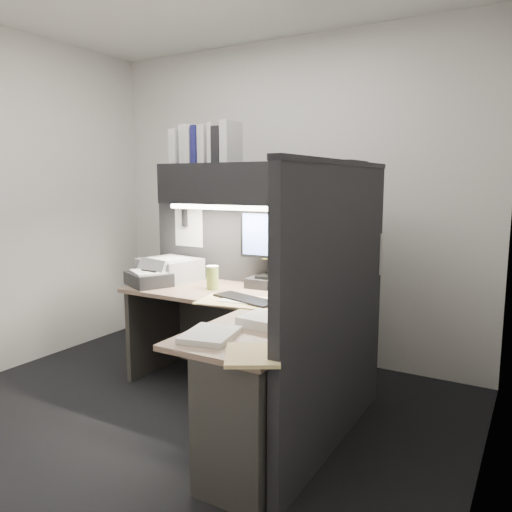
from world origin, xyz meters
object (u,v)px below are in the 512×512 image
object	(u,v)px
keyboard	(245,300)
coffee_cup	(213,278)
overhead_shelf	(255,184)
telephone	(322,291)
desk	(236,364)
monitor	(274,258)
notebook_stack	(149,279)
printer	(170,269)

from	to	relation	value
keyboard	coffee_cup	distance (m)	0.46
overhead_shelf	telephone	bearing A→B (deg)	-2.00
telephone	desk	bearing A→B (deg)	-100.53
monitor	coffee_cup	bearing A→B (deg)	-149.20
overhead_shelf	monitor	bearing A→B (deg)	29.61
notebook_stack	keyboard	bearing A→B (deg)	-4.34
telephone	notebook_stack	world-z (taller)	notebook_stack
desk	overhead_shelf	xyz separation A→B (m)	(-0.30, 0.75, 1.06)
telephone	notebook_stack	distance (m)	1.33
printer	monitor	bearing A→B (deg)	19.53
coffee_cup	monitor	bearing A→B (deg)	34.43
telephone	coffee_cup	distance (m)	0.81
monitor	telephone	size ratio (longest dim) A/B	2.66
keyboard	printer	xyz separation A→B (m)	(-0.91, 0.32, 0.07)
telephone	keyboard	bearing A→B (deg)	-128.81
desk	keyboard	size ratio (longest dim) A/B	3.53
desk	overhead_shelf	size ratio (longest dim) A/B	1.10
overhead_shelf	keyboard	world-z (taller)	overhead_shelf
overhead_shelf	coffee_cup	xyz separation A→B (m)	(-0.26, -0.19, -0.69)
desk	printer	distance (m)	1.31
monitor	notebook_stack	world-z (taller)	monitor
coffee_cup	printer	bearing A→B (deg)	166.32
telephone	coffee_cup	size ratio (longest dim) A/B	1.31
desk	monitor	world-z (taller)	monitor
monitor	keyboard	world-z (taller)	monitor
printer	desk	bearing A→B (deg)	-22.17
keyboard	coffee_cup	world-z (taller)	coffee_cup
overhead_shelf	keyboard	bearing A→B (deg)	-68.93
printer	coffee_cup	bearing A→B (deg)	-2.87
desk	telephone	world-z (taller)	telephone
desk	printer	size ratio (longest dim) A/B	3.94
keyboard	printer	size ratio (longest dim) A/B	1.11
overhead_shelf	printer	distance (m)	1.02
overhead_shelf	notebook_stack	world-z (taller)	overhead_shelf
telephone	coffee_cup	bearing A→B (deg)	-160.55
overhead_shelf	printer	xyz separation A→B (m)	(-0.75, -0.07, -0.68)
telephone	printer	distance (m)	1.29
overhead_shelf	notebook_stack	bearing A→B (deg)	-156.93
monitor	printer	bearing A→B (deg)	-174.91
coffee_cup	telephone	bearing A→B (deg)	12.10
coffee_cup	desk	bearing A→B (deg)	-45.38
monitor	notebook_stack	xyz separation A→B (m)	(-0.87, -0.39, -0.18)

